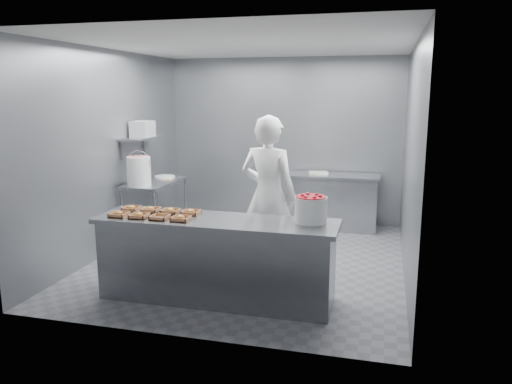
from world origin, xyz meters
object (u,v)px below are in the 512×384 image
Objects in this scene: prep_table at (155,201)px; tray_2 at (160,217)px; back_counter at (332,201)px; tray_1 at (139,215)px; service_counter at (216,259)px; tray_7 at (191,212)px; worker at (268,196)px; tray_3 at (181,218)px; glaze_bucket at (139,171)px; tray_5 at (151,210)px; tray_4 at (132,208)px; strawberry_tub at (311,208)px; appliance at (142,129)px; tray_6 at (171,211)px; tray_0 at (119,214)px.

tray_2 reaches higher than prep_table.
tray_1 is at bearing -116.86° from back_counter.
service_counter is 13.88× the size of tray_7.
worker reaches higher than tray_2.
prep_table is at bearing -15.25° from worker.
glaze_bucket is (-1.33, 1.65, 0.20)m from tray_3.
tray_3 is 0.56m from tray_5.
tray_4 is 2.05m from strawberry_tub.
glaze_bucket reaches higher than tray_7.
tray_1 is at bearing -68.30° from prep_table.
back_counter is 8.01× the size of tray_3.
worker is at bearing -22.22° from appliance.
appliance reaches higher than glaze_bucket.
worker reaches higher than tray_6.
tray_7 is at bearing 0.00° from tray_6.
tray_3 is at bearing -110.05° from back_counter.
prep_table is 6.40× the size of tray_0.
tray_0 is at bearing -158.51° from tray_7.
glaze_bucket reaches higher than tray_4.
strawberry_tub is (0.99, 0.12, 0.59)m from service_counter.
service_counter is at bearing -7.64° from tray_4.
tray_6 is at bearing -59.33° from prep_table.
tray_1 is 0.10× the size of worker.
tray_4 is 1.00× the size of tray_5.
tray_7 is (0.00, 0.28, 0.00)m from tray_3.
prep_table is 2.20m from tray_0.
back_counter is at bearing 61.08° from tray_5.
tray_0 and tray_7 have the same top height.
strawberry_tub is 3.00m from glaze_bucket.
tray_1 is at bearing -180.00° from tray_2.
glaze_bucket reaches higher than tray_6.
tray_5 is at bearing 180.00° from tray_7.
tray_3 is 0.77m from tray_4.
strawberry_tub is at bearing -34.65° from prep_table.
tray_3 is 1.36m from strawberry_tub.
prep_table and back_counter have the same top height.
tray_2 is 1.00× the size of tray_7.
tray_7 is at bearing 157.21° from service_counter.
tray_0 is 0.77m from tray_7.
appliance is at bearing 112.75° from tray_4.
tray_1 is 0.28m from tray_5.
tray_5 is 0.24m from tray_6.
glaze_bucket is at bearing 121.98° from tray_5.
appliance is (-1.48, 1.82, 0.76)m from tray_7.
glaze_bucket is at bearing 137.91° from service_counter.
appliance is at bearing 120.65° from tray_2.
tray_4 is 0.72m from tray_7.
worker reaches higher than strawberry_tub.
tray_5 is 1.42m from worker.
appliance is at bearing 146.86° from strawberry_tub.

